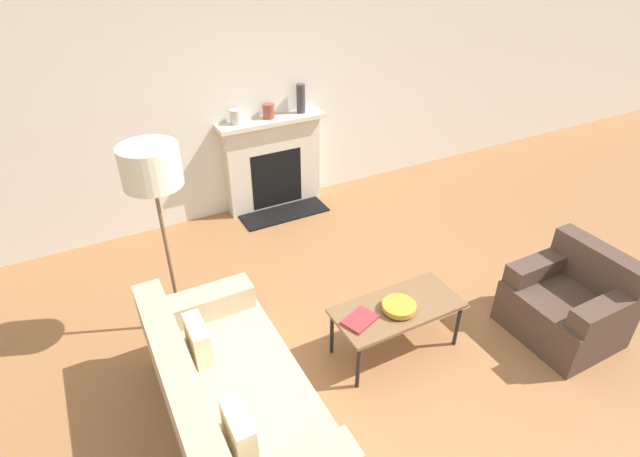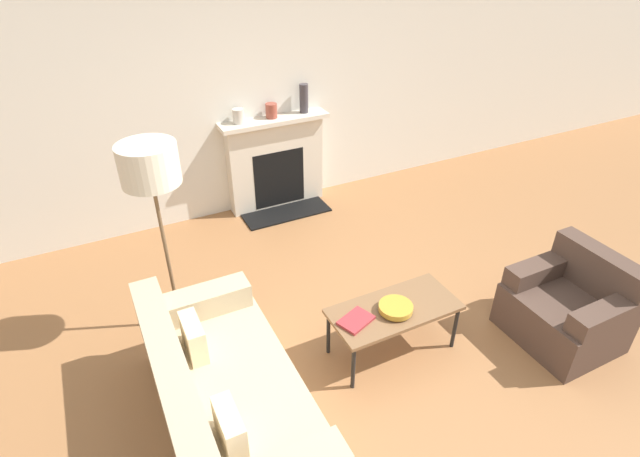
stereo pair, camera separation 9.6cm
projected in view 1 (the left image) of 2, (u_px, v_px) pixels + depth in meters
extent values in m
plane|color=#99663D|center=(388.00, 360.00, 4.06)|extent=(18.00, 18.00, 0.00)
cube|color=silver|center=(245.00, 89.00, 5.49)|extent=(18.00, 0.06, 2.90)
cube|color=beige|center=(273.00, 165.00, 5.98)|extent=(1.16, 0.20, 1.07)
cube|color=black|center=(276.00, 179.00, 5.99)|extent=(0.64, 0.04, 0.69)
cube|color=black|center=(284.00, 213.00, 6.05)|extent=(1.04, 0.40, 0.02)
cube|color=beige|center=(272.00, 121.00, 5.65)|extent=(1.28, 0.28, 0.05)
cube|color=tan|center=(241.00, 407.00, 3.43)|extent=(0.89, 1.85, 0.40)
cube|color=tan|center=(181.00, 389.00, 3.09)|extent=(0.20, 1.85, 0.38)
cube|color=tan|center=(201.00, 305.00, 3.88)|extent=(0.82, 0.22, 0.20)
cube|color=beige|center=(239.00, 431.00, 2.89)|extent=(0.12, 0.32, 0.28)
cube|color=beige|center=(198.00, 339.00, 3.51)|extent=(0.12, 0.32, 0.28)
cube|color=#4C382D|center=(562.00, 314.00, 4.23)|extent=(0.75, 0.82, 0.41)
cube|color=#4C382D|center=(599.00, 267.00, 4.14)|extent=(0.18, 0.82, 0.37)
cube|color=#4C382D|center=(540.00, 267.00, 4.32)|extent=(0.67, 0.18, 0.17)
cube|color=#4C382D|center=(607.00, 311.00, 3.84)|extent=(0.67, 0.18, 0.17)
cube|color=brown|center=(397.00, 308.00, 3.95)|extent=(1.04, 0.48, 0.03)
cylinder|color=black|center=(358.00, 367.00, 3.73)|extent=(0.03, 0.03, 0.42)
cylinder|color=black|center=(457.00, 325.00, 4.10)|extent=(0.03, 0.03, 0.42)
cylinder|color=black|center=(332.00, 333.00, 4.03)|extent=(0.03, 0.03, 0.42)
cylinder|color=black|center=(427.00, 297.00, 4.41)|extent=(0.03, 0.03, 0.42)
cylinder|color=#BC8E2D|center=(399.00, 309.00, 3.90)|extent=(0.09, 0.09, 0.02)
cylinder|color=#BC8E2D|center=(399.00, 306.00, 3.88)|extent=(0.27, 0.27, 0.05)
cube|color=#9E2D33|center=(360.00, 320.00, 3.79)|extent=(0.30, 0.26, 0.02)
cylinder|color=brown|center=(182.00, 323.00, 4.41)|extent=(0.37, 0.37, 0.03)
cylinder|color=brown|center=(169.00, 258.00, 4.03)|extent=(0.03, 0.03, 1.40)
cylinder|color=silver|center=(150.00, 166.00, 3.59)|extent=(0.44, 0.44, 0.31)
cylinder|color=beige|center=(236.00, 117.00, 5.46)|extent=(0.13, 0.13, 0.16)
cylinder|color=brown|center=(269.00, 111.00, 5.61)|extent=(0.13, 0.13, 0.16)
cylinder|color=#3D383D|center=(301.00, 99.00, 5.73)|extent=(0.10, 0.10, 0.33)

